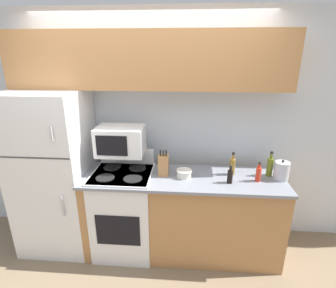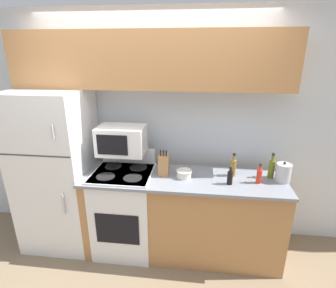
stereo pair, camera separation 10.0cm
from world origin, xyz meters
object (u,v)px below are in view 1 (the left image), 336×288
knife_block (163,165)px  bottle_hot_sauce (258,174)px  bottle_soy_sauce (230,176)px  bottle_vinegar (232,166)px  bowl (184,173)px  bottle_olive_oil (270,166)px  kettle (282,171)px  stove (125,211)px  microwave (121,141)px  refrigerator (55,172)px

knife_block → bottle_hot_sauce: (0.93, -0.07, -0.03)m
bottle_soy_sauce → bottle_hot_sauce: bearing=11.7°
bottle_soy_sauce → bottle_vinegar: 0.19m
bowl → bottle_soy_sauce: bottle_soy_sauce is taller
bottle_olive_oil → kettle: bearing=-37.4°
bottle_hot_sauce → bowl: bearing=177.2°
stove → bottle_vinegar: size_ratio=4.58×
microwave → knife_block: (0.45, -0.09, -0.22)m
bottle_olive_oil → knife_block: bearing=-176.4°
knife_block → bowl: size_ratio=1.71×
knife_block → bottle_olive_oil: bearing=3.6°
knife_block → bottle_olive_oil: (1.07, 0.07, -0.01)m
microwave → kettle: microwave is taller
bottle_vinegar → microwave: bearing=178.7°
bowl → bottle_hot_sauce: size_ratio=0.79×
bottle_olive_oil → microwave: bearing=179.2°
microwave → bottle_vinegar: (1.15, -0.03, -0.23)m
bowl → bottle_hot_sauce: (0.72, -0.03, 0.04)m
bowl → bottle_soy_sauce: bearing=-11.9°
microwave → bottle_soy_sauce: (1.10, -0.21, -0.26)m
stove → bottle_soy_sauce: (1.07, -0.10, 0.51)m
knife_block → bottle_olive_oil: knife_block is taller
refrigerator → bottle_olive_oil: size_ratio=6.75×
knife_block → bottle_hot_sauce: bearing=-4.1°
refrigerator → stove: 0.86m
knife_block → bottle_vinegar: (0.70, 0.06, -0.01)m
bottle_soy_sauce → bottle_hot_sauce: (0.28, 0.06, 0.01)m
microwave → stove: bearing=-77.0°
bottle_soy_sauce → bottle_hot_sauce: bottle_hot_sauce is taller
stove → kettle: kettle is taller
knife_block → bottle_soy_sauce: knife_block is taller
stove → bottle_olive_oil: bearing=3.5°
stove → kettle: 1.67m
bottle_soy_sauce → kettle: kettle is taller
stove → bottle_olive_oil: (1.49, 0.09, 0.54)m
refrigerator → bottle_vinegar: refrigerator is taller
knife_block → bottle_olive_oil: 1.07m
bottle_soy_sauce → bottle_vinegar: bottle_vinegar is taller
microwave → bottle_soy_sauce: microwave is taller
stove → kettle: (1.59, 0.02, 0.53)m
knife_block → bowl: bearing=-8.4°
stove → kettle: bearing=0.7°
bottle_hot_sauce → knife_block: bearing=175.9°
stove → knife_block: bearing=3.3°
bottle_vinegar → bottle_hot_sauce: bottle_vinegar is taller
stove → bottle_hot_sauce: bottle_hot_sauce is taller
stove → bowl: bearing=-0.6°
knife_block → stove: bearing=-176.7°
stove → bottle_olive_oil: bottle_olive_oil is taller
bowl → knife_block: bearing=171.6°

